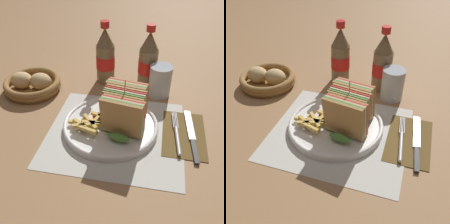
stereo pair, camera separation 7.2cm
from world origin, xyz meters
The scene contains 13 objects.
ground_plane centered at (0.00, 0.00, 0.00)m, with size 4.00×4.00×0.00m, color #9E754C.
placemat centered at (0.03, -0.03, 0.00)m, with size 0.36×0.33×0.00m.
plate_main centered at (0.02, -0.01, 0.01)m, with size 0.26×0.26×0.02m.
club_sandwich centered at (0.05, -0.01, 0.07)m, with size 0.12×0.16×0.14m.
fries_pile centered at (-0.04, -0.03, 0.03)m, with size 0.11×0.10×0.02m.
ketchup_blob centered at (-0.02, 0.00, 0.03)m, with size 0.04×0.03×0.01m.
napkin centered at (0.21, 0.00, 0.00)m, with size 0.11×0.19×0.00m.
fork centered at (0.20, -0.02, 0.01)m, with size 0.03×0.17×0.01m.
knife centered at (0.23, -0.01, 0.01)m, with size 0.03×0.21×0.00m.
coke_bottle_near centered at (-0.05, 0.24, 0.09)m, with size 0.06×0.06×0.21m.
coke_bottle_far centered at (0.09, 0.24, 0.09)m, with size 0.06×0.06×0.21m.
glass_near centered at (0.14, 0.18, 0.04)m, with size 0.07×0.07×0.10m.
bread_basket centered at (-0.28, 0.13, 0.02)m, with size 0.19×0.19×0.07m.
Camera 2 is at (0.19, -0.53, 0.48)m, focal length 42.00 mm.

